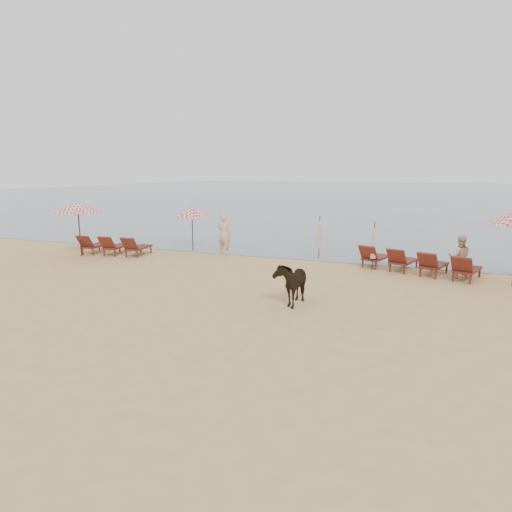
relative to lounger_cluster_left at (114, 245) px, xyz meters
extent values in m
plane|color=tan|center=(8.37, -8.09, -0.46)|extent=(120.00, 120.00, 0.00)
cube|color=#51606B|center=(8.37, 71.91, -0.46)|extent=(160.00, 140.00, 0.06)
cube|color=#5D1E16|center=(-1.18, 0.13, -0.09)|extent=(0.83, 1.54, 0.08)
cube|color=#5D1E16|center=(-1.10, -0.66, 0.21)|extent=(0.73, 0.55, 0.65)
cube|color=#5D1E16|center=(-0.02, 0.24, -0.09)|extent=(0.83, 1.54, 0.08)
cube|color=#5D1E16|center=(0.05, -0.55, 0.21)|extent=(0.73, 0.55, 0.65)
cube|color=#5D1E16|center=(1.13, 0.35, -0.09)|extent=(0.83, 1.54, 0.08)
cube|color=#5D1E16|center=(1.21, -0.44, 0.21)|extent=(0.73, 0.55, 0.65)
cube|color=#5D1E16|center=(11.94, 1.81, -0.08)|extent=(1.16, 1.65, 0.09)
cube|color=#5D1E16|center=(11.67, 1.05, 0.22)|extent=(0.82, 0.70, 0.66)
cube|color=#5D1E16|center=(13.05, 1.42, -0.08)|extent=(1.16, 1.65, 0.09)
cube|color=#5D1E16|center=(12.79, 0.66, 0.22)|extent=(0.82, 0.70, 0.66)
cube|color=#5D1E16|center=(14.17, 1.03, -0.08)|extent=(1.16, 1.65, 0.09)
cube|color=#5D1E16|center=(13.90, 0.27, 0.22)|extent=(0.82, 0.70, 0.66)
cube|color=#5D1E16|center=(15.28, 0.63, -0.08)|extent=(1.16, 1.65, 0.09)
cube|color=#5D1E16|center=(15.01, -0.13, 0.22)|extent=(0.82, 0.70, 0.66)
cylinder|color=black|center=(-1.28, -0.78, 0.72)|extent=(0.05, 0.05, 2.36)
cone|color=red|center=(-1.28, -0.78, 1.84)|extent=(2.25, 2.25, 0.48)
sphere|color=black|center=(-1.28, -0.78, 2.06)|extent=(0.09, 0.09, 0.09)
cylinder|color=black|center=(2.87, 2.50, 0.54)|extent=(0.05, 0.05, 1.99)
cone|color=red|center=(2.87, 2.50, 1.49)|extent=(1.76, 1.80, 0.60)
sphere|color=black|center=(2.87, 2.50, 1.67)|extent=(0.07, 0.07, 0.07)
cylinder|color=black|center=(9.33, 2.59, 0.52)|extent=(0.04, 0.04, 1.96)
cone|color=red|center=(9.33, 2.59, 0.76)|extent=(0.24, 0.24, 1.47)
cylinder|color=black|center=(11.87, 1.03, 0.52)|extent=(0.04, 0.04, 1.97)
cone|color=red|center=(11.87, 1.03, 0.76)|extent=(0.24, 0.24, 1.48)
imported|color=black|center=(9.99, -4.42, 0.20)|extent=(0.75, 1.59, 1.33)
imported|color=tan|center=(4.89, 1.92, 0.52)|extent=(0.77, 0.56, 1.96)
imported|color=tan|center=(15.00, 0.79, 0.34)|extent=(0.82, 0.66, 1.60)
camera|label=1|loc=(13.32, -16.44, 3.47)|focal=30.00mm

